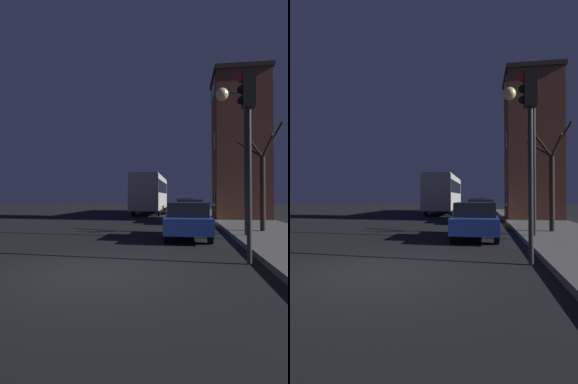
# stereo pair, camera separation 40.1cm
# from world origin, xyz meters

# --- Properties ---
(ground_plane) EXTENTS (120.00, 120.00, 0.00)m
(ground_plane) POSITION_xyz_m (0.00, 0.00, 0.00)
(ground_plane) COLOR black
(brick_building) EXTENTS (3.75, 4.10, 10.11)m
(brick_building) POSITION_xyz_m (5.77, 15.38, 5.24)
(brick_building) COLOR brown
(brick_building) RESTS_ON sidewalk
(streetlamp) EXTENTS (1.22, 0.50, 5.74)m
(streetlamp) POSITION_xyz_m (3.83, 5.62, 4.44)
(streetlamp) COLOR #28282B
(streetlamp) RESTS_ON sidewalk
(traffic_light) EXTENTS (0.43, 0.24, 4.73)m
(traffic_light) POSITION_xyz_m (3.47, 1.22, 3.37)
(traffic_light) COLOR #28282B
(traffic_light) RESTS_ON ground
(bare_tree) EXTENTS (1.67, 1.74, 4.59)m
(bare_tree) POSITION_xyz_m (5.28, 7.22, 2.33)
(bare_tree) COLOR #2D2319
(bare_tree) RESTS_ON sidewalk
(bus) EXTENTS (2.47, 11.79, 3.68)m
(bus) POSITION_xyz_m (-1.40, 23.36, 2.18)
(bus) COLOR beige
(bus) RESTS_ON ground
(car_near_lane) EXTENTS (1.71, 3.85, 1.43)m
(car_near_lane) POSITION_xyz_m (2.07, 5.53, 0.75)
(car_near_lane) COLOR navy
(car_near_lane) RESTS_ON ground
(car_mid_lane) EXTENTS (1.72, 4.58, 1.48)m
(car_mid_lane) POSITION_xyz_m (2.25, 13.11, 0.78)
(car_mid_lane) COLOR beige
(car_mid_lane) RESTS_ON ground
(car_far_lane) EXTENTS (1.72, 4.64, 1.51)m
(car_far_lane) POSITION_xyz_m (1.96, 23.16, 0.79)
(car_far_lane) COLOR #B7BABF
(car_far_lane) RESTS_ON ground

